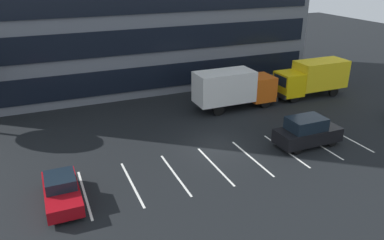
# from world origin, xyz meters

# --- Properties ---
(ground_plane) EXTENTS (120.00, 120.00, 0.00)m
(ground_plane) POSITION_xyz_m (0.00, 0.00, 0.00)
(ground_plane) COLOR black
(lot_markings) EXTENTS (19.74, 5.40, 0.01)m
(lot_markings) POSITION_xyz_m (0.00, -2.66, 0.00)
(lot_markings) COLOR silver
(lot_markings) RESTS_ON ground_plane
(box_truck_yellow_all) EXTENTS (7.50, 2.48, 3.48)m
(box_truck_yellow_all) POSITION_xyz_m (13.65, 6.37, 1.96)
(box_truck_yellow_all) COLOR yellow
(box_truck_yellow_all) RESTS_ON ground_plane
(box_truck_orange) EXTENTS (7.64, 2.53, 3.54)m
(box_truck_orange) POSITION_xyz_m (4.84, 6.32, 1.99)
(box_truck_orange) COLOR #D85914
(box_truck_orange) RESTS_ON ground_plane
(sedan_maroon) EXTENTS (1.85, 4.42, 1.58)m
(sedan_maroon) POSITION_xyz_m (-11.02, -2.99, 0.75)
(sedan_maroon) COLOR maroon
(sedan_maroon) RESTS_ON ground_plane
(suv_black) EXTENTS (4.82, 2.04, 2.18)m
(suv_black) POSITION_xyz_m (6.09, -2.48, 1.05)
(suv_black) COLOR black
(suv_black) RESTS_ON ground_plane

